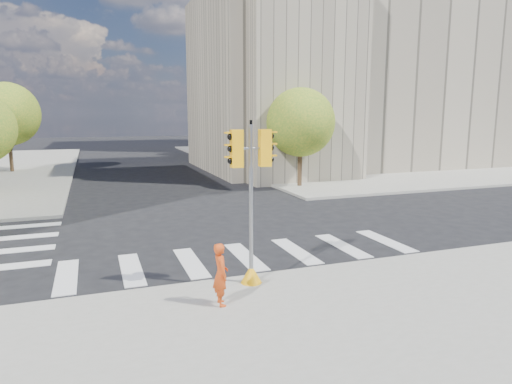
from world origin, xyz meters
TOP-DOWN VIEW (x-y plane):
  - ground at (0.00, 0.00)m, footprint 160.00×160.00m
  - sidewalk_far_right at (20.00, 26.00)m, footprint 28.00×40.00m
  - civic_building at (15.59, 19.12)m, footprint 26.00×16.00m
  - office_tower at (22.00, 42.00)m, footprint 20.00×18.00m
  - tree_lw_far at (-10.50, 24.00)m, footprint 4.80×4.80m
  - tree_re_near at (7.50, 10.00)m, footprint 4.20×4.20m
  - tree_re_mid at (7.50, 22.00)m, footprint 4.60×4.60m
  - tree_re_far at (7.50, 34.00)m, footprint 4.00×4.00m
  - lamp_near at (8.00, 14.00)m, footprint 0.35×0.18m
  - lamp_far at (8.00, 28.00)m, footprint 0.35×0.18m
  - traffic_signal at (-0.81, -4.60)m, footprint 1.06×0.56m
  - photographer at (-1.94, -5.68)m, footprint 0.37×0.55m

SIDE VIEW (x-z plane):
  - ground at x=0.00m, z-range 0.00..0.00m
  - sidewalk_far_right at x=20.00m, z-range 0.00..0.15m
  - photographer at x=-1.94m, z-range 0.15..1.65m
  - traffic_signal at x=-0.81m, z-range -0.19..4.10m
  - tree_re_far at x=7.50m, z-range 0.93..6.80m
  - tree_re_near at x=7.50m, z-range 0.97..7.13m
  - tree_re_mid at x=7.50m, z-range 1.02..7.68m
  - tree_lw_far at x=-10.50m, z-range 1.07..8.01m
  - lamp_near at x=8.00m, z-range 0.52..8.63m
  - lamp_far at x=8.00m, z-range 0.52..8.63m
  - civic_building at x=15.59m, z-range -2.43..16.96m
  - office_tower at x=22.00m, z-range 0.00..30.00m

